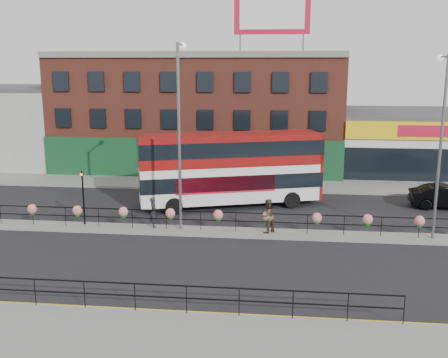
# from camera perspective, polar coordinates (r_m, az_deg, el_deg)

# --- Properties ---
(ground) EXTENTS (120.00, 120.00, 0.00)m
(ground) POSITION_cam_1_polar(r_m,az_deg,el_deg) (29.92, -0.63, -5.92)
(ground) COLOR black
(ground) RESTS_ON ground
(south_pavement) EXTENTS (60.00, 4.00, 0.15)m
(south_pavement) POSITION_cam_1_polar(r_m,az_deg,el_deg) (19.00, -5.15, -17.08)
(south_pavement) COLOR slate
(south_pavement) RESTS_ON ground
(north_pavement) EXTENTS (60.00, 4.00, 0.15)m
(north_pavement) POSITION_cam_1_polar(r_m,az_deg,el_deg) (41.40, 1.35, -0.61)
(north_pavement) COLOR slate
(north_pavement) RESTS_ON ground
(median) EXTENTS (60.00, 1.60, 0.15)m
(median) POSITION_cam_1_polar(r_m,az_deg,el_deg) (29.89, -0.63, -5.78)
(median) COLOR slate
(median) RESTS_ON ground
(yellow_line_inner) EXTENTS (60.00, 0.10, 0.01)m
(yellow_line_inner) POSITION_cam_1_polar(r_m,az_deg,el_deg) (21.03, -3.88, -14.20)
(yellow_line_inner) COLOR gold
(yellow_line_inner) RESTS_ON ground
(yellow_line_outer) EXTENTS (60.00, 0.10, 0.01)m
(yellow_line_outer) POSITION_cam_1_polar(r_m,az_deg,el_deg) (20.87, -3.97, -14.42)
(yellow_line_outer) COLOR gold
(yellow_line_outer) RESTS_ON ground
(brick_building) EXTENTS (25.00, 12.21, 10.30)m
(brick_building) POSITION_cam_1_polar(r_m,az_deg,el_deg) (48.90, -2.52, 7.39)
(brick_building) COLOR brown
(brick_building) RESTS_ON ground
(supermarket) EXTENTS (15.00, 12.25, 5.30)m
(supermarket) POSITION_cam_1_polar(r_m,az_deg,el_deg) (50.17, 20.76, 3.88)
(supermarket) COLOR silver
(supermarket) RESTS_ON ground
(billboard) EXTENTS (6.00, 0.29, 4.40)m
(billboard) POSITION_cam_1_polar(r_m,az_deg,el_deg) (43.35, 5.25, 17.37)
(billboard) COLOR #B0112C
(billboard) RESTS_ON brick_building
(median_railing) EXTENTS (30.04, 0.56, 1.23)m
(median_railing) POSITION_cam_1_polar(r_m,az_deg,el_deg) (29.60, -0.63, -4.00)
(median_railing) COLOR black
(median_railing) RESTS_ON median
(south_railing) EXTENTS (20.04, 0.05, 1.12)m
(south_railing) POSITION_cam_1_polar(r_m,az_deg,el_deg) (20.69, -9.70, -11.89)
(south_railing) COLOR black
(south_railing) RESTS_ON south_pavement
(double_decker_bus) EXTENTS (12.41, 6.39, 4.91)m
(double_decker_bus) POSITION_cam_1_polar(r_m,az_deg,el_deg) (34.89, 0.74, 1.86)
(double_decker_bus) COLOR silver
(double_decker_bus) RESTS_ON ground
(car) EXTENTS (2.13, 4.91, 1.56)m
(car) POSITION_cam_1_polar(r_m,az_deg,el_deg) (37.77, 23.10, -1.80)
(car) COLOR black
(car) RESTS_ON ground
(pedestrian_a) EXTENTS (0.93, 0.85, 1.79)m
(pedestrian_a) POSITION_cam_1_polar(r_m,az_deg,el_deg) (30.54, -7.67, -3.60)
(pedestrian_a) COLOR black
(pedestrian_a) RESTS_ON median
(pedestrian_b) EXTENTS (1.67, 1.67, 1.93)m
(pedestrian_b) POSITION_cam_1_polar(r_m,az_deg,el_deg) (29.38, 4.75, -4.02)
(pedestrian_b) COLOR #443527
(pedestrian_b) RESTS_ON median
(lamp_column_west) EXTENTS (0.37, 1.83, 10.44)m
(lamp_column_west) POSITION_cam_1_polar(r_m,az_deg,el_deg) (29.20, -4.83, 6.33)
(lamp_column_west) COLOR slate
(lamp_column_west) RESTS_ON median
(lamp_column_east) EXTENTS (0.35, 1.71, 9.76)m
(lamp_column_east) POSITION_cam_1_polar(r_m,az_deg,el_deg) (29.83, 22.50, 4.78)
(lamp_column_east) COLOR slate
(lamp_column_east) RESTS_ON median
(traffic_light_median) EXTENTS (0.15, 0.28, 3.65)m
(traffic_light_median) POSITION_cam_1_polar(r_m,az_deg,el_deg) (31.55, -15.13, -0.73)
(traffic_light_median) COLOR black
(traffic_light_median) RESTS_ON median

